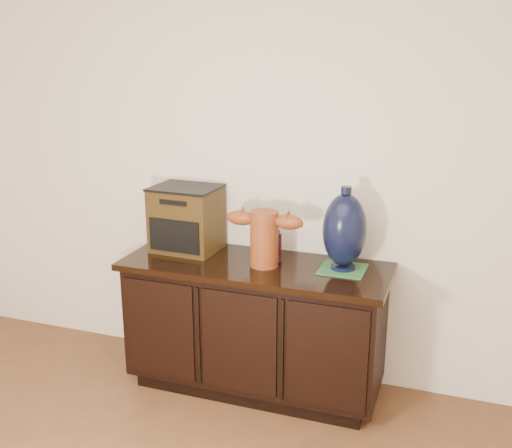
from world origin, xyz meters
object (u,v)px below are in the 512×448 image
at_px(terracotta_vessel, 264,236).
at_px(tv_radio, 186,219).
at_px(lamp_base, 344,230).
at_px(spray_can, 276,245).
at_px(sideboard, 255,325).

relative_size(terracotta_vessel, tv_radio, 1.10).
distance_m(lamp_base, spray_can, 0.40).
relative_size(tv_radio, lamp_base, 0.87).
bearing_deg(terracotta_vessel, sideboard, 163.64).
xyz_separation_m(sideboard, spray_can, (0.09, 0.07, 0.46)).
xyz_separation_m(sideboard, tv_radio, (-0.45, 0.10, 0.55)).
distance_m(sideboard, tv_radio, 0.72).
distance_m(sideboard, lamp_base, 0.75).
relative_size(tv_radio, spray_can, 2.03).
height_order(sideboard, terracotta_vessel, terracotta_vessel).
bearing_deg(tv_radio, lamp_base, 0.61).
xyz_separation_m(tv_radio, lamp_base, (0.92, -0.03, 0.03)).
relative_size(terracotta_vessel, spray_can, 2.24).
bearing_deg(spray_can, sideboard, -141.23).
bearing_deg(sideboard, spray_can, 38.77).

